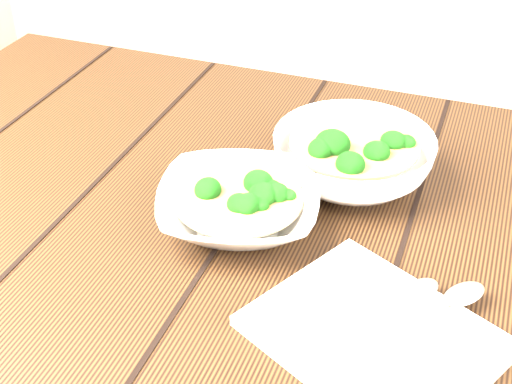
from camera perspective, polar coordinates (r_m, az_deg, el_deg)
The scene contains 7 objects.
table at distance 0.94m, azimuth -0.25°, elevation -8.08°, with size 1.20×0.80×0.75m.
soup_bowl_front at distance 0.84m, azimuth -1.42°, elevation -1.07°, with size 0.24×0.24×0.05m.
soup_bowl_back at distance 0.92m, azimuth 7.75°, elevation 2.79°, with size 0.26×0.26×0.08m.
trivet at distance 0.92m, azimuth 6.57°, elevation 1.32°, with size 0.10×0.10×0.03m, color black.
napkin at distance 0.72m, azimuth 9.43°, elevation -11.18°, with size 0.22×0.18×0.01m, color beige.
spoon_left at distance 0.74m, azimuth 10.98°, elevation -8.92°, with size 0.11×0.16×0.01m.
spoon_right at distance 0.75m, azimuth 14.41°, elevation -8.93°, with size 0.12×0.16×0.01m.
Camera 1 is at (0.24, -0.64, 1.27)m, focal length 50.00 mm.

